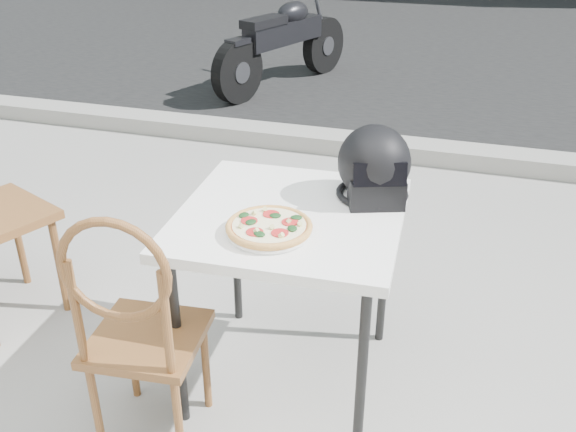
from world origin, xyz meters
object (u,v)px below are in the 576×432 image
(cafe_table_main, at_px, (290,229))
(plate, at_px, (269,232))
(helmet, at_px, (374,167))
(pizza, at_px, (269,226))
(motorcycle, at_px, (284,44))
(cafe_chair_main, at_px, (135,322))

(cafe_table_main, bearing_deg, plate, -97.43)
(cafe_table_main, bearing_deg, helmet, 38.35)
(plate, xyz_separation_m, pizza, (-0.00, 0.00, 0.02))
(motorcycle, bearing_deg, cafe_table_main, -51.06)
(pizza, height_order, cafe_chair_main, cafe_chair_main)
(plate, height_order, motorcycle, motorcycle)
(cafe_table_main, bearing_deg, cafe_chair_main, -128.09)
(cafe_table_main, distance_m, plate, 0.19)
(pizza, height_order, helmet, helmet)
(plate, height_order, cafe_chair_main, cafe_chair_main)
(helmet, bearing_deg, pizza, -146.25)
(plate, distance_m, helmet, 0.48)
(helmet, bearing_deg, motorcycle, 92.29)
(pizza, bearing_deg, helmet, 53.16)
(cafe_table_main, xyz_separation_m, pizza, (-0.02, -0.17, 0.10))
(plate, height_order, pizza, pizza)
(plate, xyz_separation_m, helmet, (0.28, 0.37, 0.11))
(plate, distance_m, pizza, 0.02)
(plate, xyz_separation_m, cafe_chair_main, (-0.35, -0.31, -0.22))
(motorcycle, bearing_deg, cafe_chair_main, -57.45)
(cafe_table_main, distance_m, helmet, 0.38)
(cafe_table_main, xyz_separation_m, plate, (-0.02, -0.17, 0.08))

